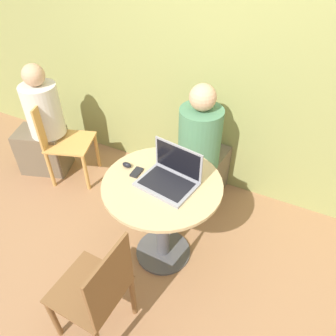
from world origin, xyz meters
TOP-DOWN VIEW (x-y plane):
  - ground_plane at (0.00, 0.00)m, footprint 12.00×12.00m
  - back_wall at (0.00, 1.04)m, footprint 7.00×0.05m
  - round_table at (0.00, 0.00)m, footprint 0.82×0.82m
  - laptop at (0.04, 0.03)m, footprint 0.41×0.33m
  - cell_phone at (-0.20, 0.01)m, footprint 0.06×0.10m
  - computer_mouse at (-0.30, 0.04)m, footprint 0.07×0.04m
  - chair_empty at (-0.06, -0.71)m, footprint 0.41×0.41m
  - person_seated at (0.01, 0.72)m, footprint 0.37×0.55m
  - chair_background at (-1.29, 0.43)m, footprint 0.51×0.51m
  - person_background at (-1.53, 0.43)m, footprint 0.55×0.45m

SIDE VIEW (x-z plane):
  - ground_plane at x=0.00m, z-range 0.00..0.00m
  - chair_background at x=-1.29m, z-range 0.02..0.86m
  - chair_empty at x=-0.06m, z-range 0.01..0.89m
  - person_background at x=-1.53m, z-range -0.10..1.05m
  - person_seated at x=0.01m, z-range -0.10..1.09m
  - round_table at x=0.00m, z-range 0.17..0.94m
  - cell_phone at x=-0.20m, z-range 0.77..0.78m
  - computer_mouse at x=-0.30m, z-range 0.77..0.80m
  - laptop at x=0.04m, z-range 0.69..0.94m
  - back_wall at x=0.00m, z-range 0.00..2.60m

